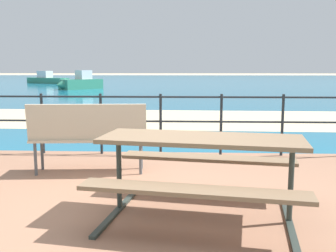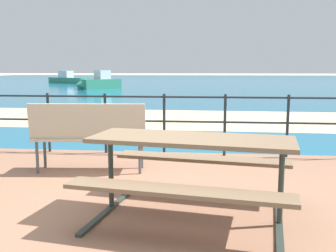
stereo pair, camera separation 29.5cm
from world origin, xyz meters
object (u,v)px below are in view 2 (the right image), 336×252
Objects in this scene: picnic_table at (191,157)px; boat_far at (99,83)px; park_bench at (89,131)px; boat_near at (68,79)px.

boat_far is (-7.72, 23.70, -0.17)m from picnic_table.
park_bench is 35.31m from boat_near.
boat_near is at bearing -110.70° from boat_far.
boat_far reaches higher than picnic_table.
picnic_table is 24.93m from boat_far.
picnic_table is 1.31× the size of park_bench.
picnic_table is at bearing 56.89° from boat_far.
boat_near is at bearing -73.91° from park_bench.
picnic_table is 0.62× the size of boat_far.
boat_near is 12.44m from boat_far.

